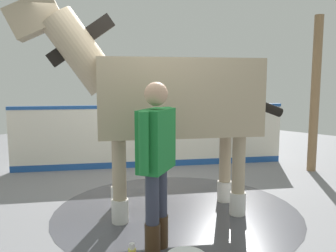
# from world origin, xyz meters

# --- Properties ---
(ground_plane) EXTENTS (16.00, 16.00, 0.02)m
(ground_plane) POSITION_xyz_m (0.00, 0.00, -0.01)
(ground_plane) COLOR gray
(wet_patch) EXTENTS (3.13, 3.13, 0.00)m
(wet_patch) POSITION_xyz_m (-0.25, -0.14, 0.00)
(wet_patch) COLOR #4C4C54
(wet_patch) RESTS_ON ground
(barrier_wall) EXTENTS (3.19, 4.27, 1.20)m
(barrier_wall) POSITION_xyz_m (1.65, -1.55, 0.56)
(barrier_wall) COLOR silver
(barrier_wall) RESTS_ON ground
(roof_post_far) EXTENTS (0.16, 0.16, 2.82)m
(roof_post_far) POSITION_xyz_m (-0.71, -3.38, 1.41)
(roof_post_far) COLOR olive
(roof_post_far) RESTS_ON ground
(horse) EXTENTS (2.21, 2.82, 2.66)m
(horse) POSITION_xyz_m (-0.17, -0.03, 1.45)
(horse) COLOR tan
(horse) RESTS_ON ground
(handler) EXTENTS (0.39, 0.62, 1.65)m
(handler) POSITION_xyz_m (-0.83, 0.79, 0.95)
(handler) COLOR #47331E
(handler) RESTS_ON ground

